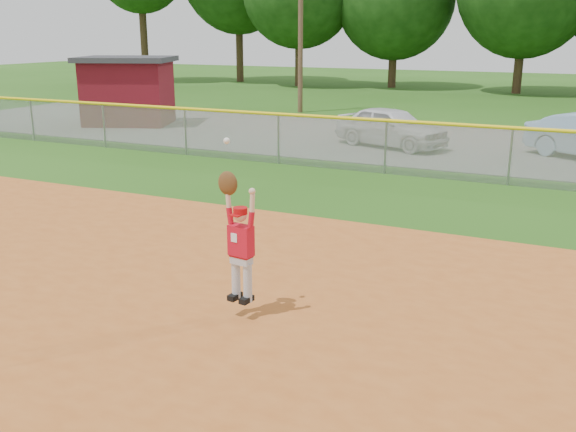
# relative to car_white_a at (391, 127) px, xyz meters

# --- Properties ---
(ground) EXTENTS (120.00, 120.00, 0.00)m
(ground) POSITION_rel_car_white_a_xyz_m (1.07, -14.19, -0.72)
(ground) COLOR #224F12
(ground) RESTS_ON ground
(clay_infield) EXTENTS (24.00, 16.00, 0.04)m
(clay_infield) POSITION_rel_car_white_a_xyz_m (1.07, -17.19, -0.70)
(clay_infield) COLOR #A8531E
(clay_infield) RESTS_ON ground
(parking_strip) EXTENTS (44.00, 10.00, 0.03)m
(parking_strip) POSITION_rel_car_white_a_xyz_m (1.07, 1.81, -0.70)
(parking_strip) COLOR slate
(parking_strip) RESTS_ON ground
(car_white_a) EXTENTS (4.33, 2.87, 1.37)m
(car_white_a) POSITION_rel_car_white_a_xyz_m (0.00, 0.00, 0.00)
(car_white_a) COLOR silver
(car_white_a) RESTS_ON parking_strip
(utility_shed) EXTENTS (4.62, 4.13, 2.85)m
(utility_shed) POSITION_rel_car_white_a_xyz_m (-11.76, 0.69, 0.74)
(utility_shed) COLOR #560C14
(utility_shed) RESTS_ON ground
(outfield_fence) EXTENTS (40.06, 0.10, 1.55)m
(outfield_fence) POSITION_rel_car_white_a_xyz_m (1.07, -4.19, 0.17)
(outfield_fence) COLOR gray
(outfield_fence) RESTS_ON ground
(power_lines) EXTENTS (19.40, 0.24, 9.00)m
(power_lines) POSITION_rel_car_white_a_xyz_m (2.07, 7.81, 3.96)
(power_lines) COLOR #4C3823
(power_lines) RESTS_ON ground
(ballplayer) EXTENTS (0.60, 0.28, 2.26)m
(ballplayer) POSITION_rel_car_white_a_xyz_m (2.03, -14.21, 0.46)
(ballplayer) COLOR silver
(ballplayer) RESTS_ON ground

